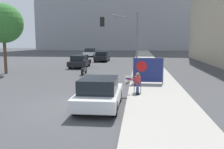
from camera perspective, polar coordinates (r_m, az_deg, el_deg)
ground_plane at (r=12.00m, az=-7.07°, el=-7.28°), size 160.00×160.00×0.00m
sidewalk_curb at (r=26.48m, az=8.42°, el=1.23°), size 3.35×90.00×0.15m
seated_protester at (r=14.08m, az=5.78°, el=-1.80°), size 0.93×0.77×1.17m
pedestrian_behind at (r=19.91m, az=8.38°, el=1.61°), size 0.34×0.34×1.62m
protest_banner at (r=17.25m, az=8.18°, el=1.02°), size 2.09×0.06×1.76m
traffic_light_pole at (r=21.84m, az=2.46°, el=9.63°), size 3.39×3.15×5.30m
parked_car_curbside at (r=11.57m, az=-2.96°, el=-4.19°), size 1.88×4.11×1.42m
car_on_road_nearest at (r=28.66m, az=-7.40°, el=3.02°), size 1.80×4.44×1.40m
car_on_road_midblock at (r=36.38m, az=-2.27°, el=4.16°), size 1.87×4.17×1.46m
car_on_road_distant at (r=46.99m, az=-5.02°, el=5.04°), size 1.81×4.58×1.55m
motorcycle_on_road at (r=22.73m, az=-6.42°, el=1.38°), size 0.28×2.09×1.31m
street_tree_near_curb at (r=25.20m, az=-23.61°, el=10.65°), size 3.59×3.59×6.42m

